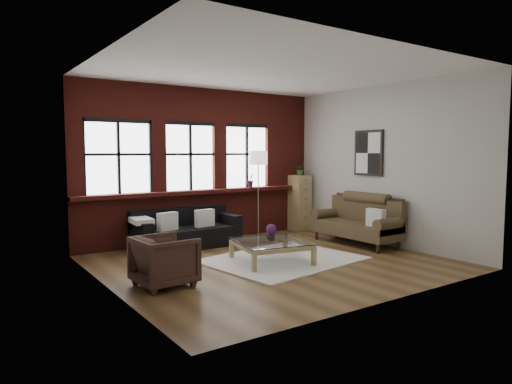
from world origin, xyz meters
TOP-DOWN VIEW (x-y plane):
  - floor at (0.00, 0.00)m, footprint 5.50×5.50m
  - ceiling at (0.00, 0.00)m, footprint 5.50×5.50m
  - wall_back at (0.00, 2.50)m, footprint 5.50×0.00m
  - wall_front at (0.00, -2.50)m, footprint 5.50×0.00m
  - wall_left at (-2.75, 0.00)m, footprint 0.00×5.00m
  - wall_right at (2.75, 0.00)m, footprint 0.00×5.00m
  - brick_backwall at (0.00, 2.44)m, footprint 5.50×0.12m
  - sill_ledge at (0.00, 2.35)m, footprint 5.50×0.30m
  - window_left at (-1.80, 2.45)m, footprint 1.38×0.10m
  - window_mid at (-0.30, 2.45)m, footprint 1.38×0.10m
  - window_right at (1.10, 2.45)m, footprint 1.38×0.10m
  - wall_poster at (2.72, 0.30)m, footprint 0.05×0.74m
  - shag_rug at (0.23, -0.03)m, footprint 2.76×2.30m
  - dark_sofa at (-0.66, 1.90)m, footprint 2.07×0.84m
  - pillow_a at (-1.10, 1.80)m, footprint 0.42×0.22m
  - pillow_b at (-0.31, 1.80)m, footprint 0.41×0.19m
  - vintage_settee at (2.30, 0.23)m, footprint 0.85×1.92m
  - pillow_settee at (2.22, -0.36)m, footprint 0.14×0.38m
  - armchair at (-2.06, -0.29)m, footprint 0.83×0.81m
  - coffee_table at (-0.04, -0.05)m, footprint 1.39×1.39m
  - vase at (-0.04, -0.05)m, footprint 0.18×0.18m
  - flowers at (-0.04, -0.05)m, footprint 0.18×0.18m
  - drawer_chest at (2.45, 2.18)m, footprint 0.41×0.41m
  - potted_plant_top at (2.45, 2.18)m, footprint 0.34×0.32m
  - floor_lamp at (1.13, 2.01)m, footprint 0.40×0.40m
  - sill_plant at (1.13, 2.32)m, footprint 0.23×0.21m

SIDE VIEW (x-z plane):
  - floor at x=0.00m, z-range 0.00..0.00m
  - shag_rug at x=0.23m, z-range 0.00..0.03m
  - coffee_table at x=-0.04m, z-range -0.01..0.38m
  - armchair at x=-2.06m, z-range 0.00..0.71m
  - dark_sofa at x=-0.66m, z-range 0.00..0.75m
  - vase at x=-0.04m, z-range 0.38..0.54m
  - vintage_settee at x=2.30m, z-range 0.00..1.03m
  - pillow_a at x=-1.10m, z-range 0.40..0.74m
  - pillow_b at x=-0.31m, z-range 0.40..0.74m
  - flowers at x=-0.04m, z-range 0.48..0.66m
  - pillow_settee at x=2.22m, z-range 0.45..0.79m
  - drawer_chest at x=2.45m, z-range 0.00..1.33m
  - floor_lamp at x=1.13m, z-range 0.00..2.05m
  - sill_ledge at x=0.00m, z-range 1.00..1.08m
  - sill_plant at x=1.13m, z-range 1.08..1.42m
  - potted_plant_top at x=2.45m, z-range 1.33..1.63m
  - wall_back at x=0.00m, z-range -1.15..4.35m
  - wall_front at x=0.00m, z-range -1.15..4.35m
  - wall_left at x=-2.75m, z-range -0.90..4.10m
  - wall_right at x=2.75m, z-range -0.90..4.10m
  - brick_backwall at x=0.00m, z-range 0.00..3.20m
  - window_left at x=-1.80m, z-range 1.00..2.50m
  - window_mid at x=-0.30m, z-range 1.00..2.50m
  - window_right at x=1.10m, z-range 1.00..2.50m
  - wall_poster at x=2.72m, z-range 1.38..2.32m
  - ceiling at x=0.00m, z-range 3.20..3.20m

